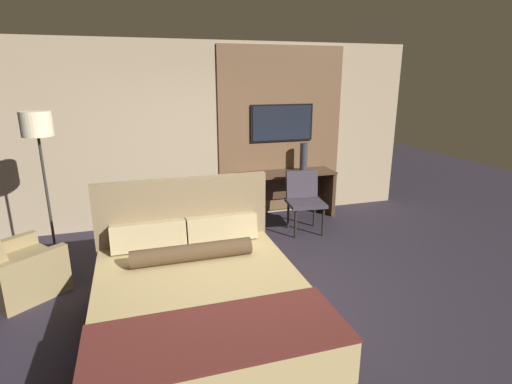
{
  "coord_description": "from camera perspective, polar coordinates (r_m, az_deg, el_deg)",
  "views": [
    {
      "loc": [
        -0.96,
        -3.62,
        2.28
      ],
      "look_at": [
        0.44,
        0.91,
        0.9
      ],
      "focal_mm": 28.0,
      "sensor_mm": 36.0,
      "label": 1
    }
  ],
  "objects": [
    {
      "name": "desk_chair",
      "position": [
        6.06,
        6.86,
        -0.55
      ],
      "size": [
        0.58,
        0.58,
        0.9
      ],
      "rotation": [
        0.0,
        0.0,
        -0.11
      ],
      "color": "#38333D",
      "rests_on": "ground_plane"
    },
    {
      "name": "desk",
      "position": [
        6.63,
        4.19,
        0.73
      ],
      "size": [
        1.61,
        0.5,
        0.77
      ],
      "color": "#422D1E",
      "rests_on": "ground_plane"
    },
    {
      "name": "wall_back_tv_panel",
      "position": [
        6.38,
        -6.89,
        8.2
      ],
      "size": [
        7.2,
        0.09,
        2.8
      ],
      "color": "tan",
      "rests_on": "ground_plane"
    },
    {
      "name": "ground_plane",
      "position": [
        4.39,
        -2.09,
        -15.08
      ],
      "size": [
        16.0,
        16.0,
        0.0
      ],
      "primitive_type": "plane",
      "color": "#28232D"
    },
    {
      "name": "vase_tall",
      "position": [
        6.63,
        6.83,
        4.99
      ],
      "size": [
        0.13,
        0.13,
        0.46
      ],
      "color": "#333338",
      "rests_on": "desk"
    },
    {
      "name": "floor_lamp",
      "position": [
        5.2,
        -28.65,
        6.83
      ],
      "size": [
        0.34,
        0.34,
        1.9
      ],
      "color": "#282623",
      "rests_on": "ground_plane"
    },
    {
      "name": "tv",
      "position": [
        6.62,
        3.73,
        9.83
      ],
      "size": [
        1.07,
        0.04,
        0.6
      ],
      "color": "black"
    },
    {
      "name": "armchair_by_window",
      "position": [
        5.05,
        -30.81,
        -9.78
      ],
      "size": [
        1.0,
        1.01,
        0.77
      ],
      "rotation": [
        0.0,
        0.0,
        2.23
      ],
      "color": "olive",
      "rests_on": "ground_plane"
    },
    {
      "name": "bed",
      "position": [
        3.74,
        -7.88,
        -15.46
      ],
      "size": [
        1.84,
        2.19,
        1.25
      ],
      "color": "#33281E",
      "rests_on": "ground_plane"
    }
  ]
}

